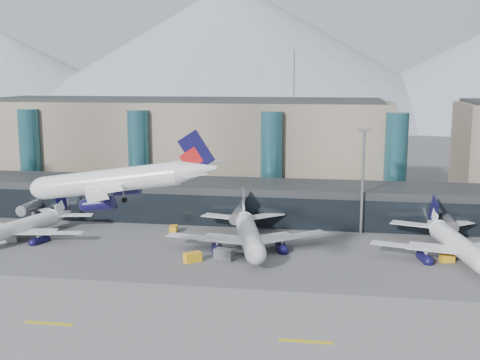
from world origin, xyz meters
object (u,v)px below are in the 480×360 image
(jet_parked_mid, at_px, (248,226))
(veh_b, at_px, (173,229))
(jet_parked_right, at_px, (453,235))
(hero_jet, at_px, (129,173))
(jet_parked_left, at_px, (29,220))
(veh_e, at_px, (447,258))
(veh_c, at_px, (224,254))
(veh_h, at_px, (193,257))
(veh_f, at_px, (6,230))
(veh_a, at_px, (9,237))
(lightmast_mid, at_px, (363,175))

(jet_parked_mid, bearing_deg, veh_b, 51.65)
(jet_parked_mid, distance_m, jet_parked_right, 44.30)
(hero_jet, relative_size, jet_parked_left, 1.01)
(jet_parked_right, bearing_deg, veh_e, 150.23)
(jet_parked_mid, relative_size, veh_c, 9.38)
(jet_parked_left, bearing_deg, veh_h, -90.32)
(veh_f, bearing_deg, jet_parked_right, -126.50)
(veh_b, distance_m, veh_h, 24.67)
(hero_jet, height_order, veh_b, hero_jet)
(jet_parked_left, height_order, veh_a, jet_parked_left)
(lightmast_mid, bearing_deg, veh_b, -172.17)
(jet_parked_left, relative_size, jet_parked_mid, 0.86)
(veh_c, bearing_deg, veh_e, 23.18)
(lightmast_mid, relative_size, jet_parked_left, 0.77)
(veh_c, bearing_deg, veh_f, -175.60)
(lightmast_mid, xyz_separation_m, jet_parked_mid, (-25.65, -15.48, -9.73))
(veh_a, bearing_deg, veh_c, -26.71)
(veh_a, bearing_deg, veh_b, 1.35)
(lightmast_mid, xyz_separation_m, veh_c, (-29.09, -26.18, -13.28))
(jet_parked_mid, relative_size, veh_h, 10.84)
(lightmast_mid, relative_size, veh_b, 9.08)
(veh_b, xyz_separation_m, veh_h, (10.31, -22.41, 0.17))
(jet_parked_left, relative_size, veh_f, 10.14)
(lightmast_mid, distance_m, hero_jet, 67.46)
(hero_jet, distance_m, jet_parked_left, 57.94)
(jet_parked_left, xyz_separation_m, veh_f, (-6.91, 1.14, -3.10))
(jet_parked_left, bearing_deg, jet_parked_mid, -73.35)
(veh_a, relative_size, veh_e, 1.28)
(jet_parked_left, distance_m, veh_a, 6.31)
(jet_parked_right, distance_m, veh_h, 55.66)
(jet_parked_left, bearing_deg, jet_parked_right, -73.49)
(jet_parked_mid, height_order, veh_f, jet_parked_mid)
(jet_parked_mid, height_order, veh_a, jet_parked_mid)
(veh_h, bearing_deg, jet_parked_right, -26.34)
(jet_parked_left, xyz_separation_m, jet_parked_right, (97.17, 0.21, 0.53))
(veh_e, bearing_deg, jet_parked_left, 159.54)
(jet_parked_right, distance_m, veh_c, 49.03)
(veh_c, bearing_deg, jet_parked_left, -175.91)
(hero_jet, relative_size, veh_b, 11.88)
(jet_parked_mid, xyz_separation_m, veh_f, (-59.79, 0.91, -3.78))
(jet_parked_left, bearing_deg, veh_c, -85.56)
(lightmast_mid, height_order, veh_f, lightmast_mid)
(veh_c, xyz_separation_m, veh_h, (-6.22, -2.51, -0.16))
(veh_b, xyz_separation_m, veh_f, (-39.82, -8.30, 0.10))
(lightmast_mid, relative_size, veh_h, 7.19)
(jet_parked_mid, xyz_separation_m, veh_a, (-55.52, -5.12, -3.68))
(veh_c, bearing_deg, jet_parked_mid, 88.25)
(lightmast_mid, height_order, jet_parked_right, lightmast_mid)
(jet_parked_right, bearing_deg, veh_f, 79.65)
(jet_parked_left, relative_size, veh_a, 9.14)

